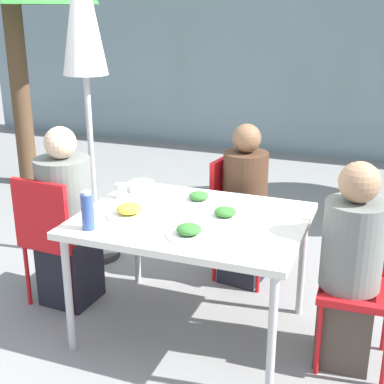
# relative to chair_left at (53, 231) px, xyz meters

# --- Properties ---
(ground_plane) EXTENTS (24.00, 24.00, 0.00)m
(ground_plane) POSITION_rel_chair_left_xyz_m (0.94, 0.02, -0.53)
(ground_plane) COLOR gray
(building_facade) EXTENTS (10.00, 0.20, 3.00)m
(building_facade) POSITION_rel_chair_left_xyz_m (0.94, 4.54, 0.97)
(building_facade) COLOR gray
(building_facade) RESTS_ON ground
(dining_table) EXTENTS (1.28, 0.98, 0.75)m
(dining_table) POSITION_rel_chair_left_xyz_m (0.94, 0.02, 0.16)
(dining_table) COLOR silver
(dining_table) RESTS_ON ground
(chair_left) EXTENTS (0.42, 0.42, 0.89)m
(chair_left) POSITION_rel_chair_left_xyz_m (0.00, 0.00, 0.00)
(chair_left) COLOR red
(chair_left) RESTS_ON ground
(person_left) EXTENTS (0.36, 0.36, 1.19)m
(person_left) POSITION_rel_chair_left_xyz_m (0.05, 0.08, 0.03)
(person_left) COLOR black
(person_left) RESTS_ON ground
(chair_right) EXTENTS (0.41, 0.41, 0.89)m
(chair_right) POSITION_rel_chair_left_xyz_m (1.88, 0.13, 0.00)
(chair_right) COLOR red
(chair_right) RESTS_ON ground
(person_right) EXTENTS (0.32, 0.32, 1.16)m
(person_right) POSITION_rel_chair_left_xyz_m (1.83, 0.05, 0.02)
(person_right) COLOR #473D33
(person_right) RESTS_ON ground
(chair_far) EXTENTS (0.46, 0.46, 0.89)m
(chair_far) POSITION_rel_chair_left_xyz_m (0.98, 0.82, 0.00)
(chair_far) COLOR red
(chair_far) RESTS_ON ground
(person_far) EXTENTS (0.32, 0.32, 1.15)m
(person_far) POSITION_rel_chair_left_xyz_m (1.06, 0.76, 0.02)
(person_far) COLOR black
(person_far) RESTS_ON ground
(closed_umbrella) EXTENTS (0.36, 0.36, 2.36)m
(closed_umbrella) POSITION_rel_chair_left_xyz_m (-0.13, 0.72, 1.22)
(closed_umbrella) COLOR #333333
(closed_umbrella) RESTS_ON ground
(plate_0) EXTENTS (0.26, 0.26, 0.07)m
(plate_0) POSITION_rel_chair_left_xyz_m (0.60, -0.09, 0.25)
(plate_0) COLOR white
(plate_0) RESTS_ON dining_table
(plate_1) EXTENTS (0.23, 0.23, 0.06)m
(plate_1) POSITION_rel_chair_left_xyz_m (1.13, 0.07, 0.24)
(plate_1) COLOR white
(plate_1) RESTS_ON dining_table
(plate_2) EXTENTS (0.24, 0.24, 0.07)m
(plate_2) POSITION_rel_chair_left_xyz_m (1.03, -0.24, 0.25)
(plate_2) COLOR white
(plate_2) RESTS_ON dining_table
(plate_3) EXTENTS (0.22, 0.22, 0.06)m
(plate_3) POSITION_rel_chair_left_xyz_m (0.89, 0.27, 0.24)
(plate_3) COLOR white
(plate_3) RESTS_ON dining_table
(bottle) EXTENTS (0.07, 0.07, 0.22)m
(bottle) POSITION_rel_chair_left_xyz_m (0.49, -0.34, 0.33)
(bottle) COLOR #334C8E
(bottle) RESTS_ON dining_table
(drinking_cup) EXTENTS (0.07, 0.07, 0.09)m
(drinking_cup) POSITION_rel_chair_left_xyz_m (0.41, 0.17, 0.27)
(drinking_cup) COLOR silver
(drinking_cup) RESTS_ON dining_table
(salad_bowl) EXTENTS (0.16, 0.16, 0.06)m
(salad_bowl) POSITION_rel_chair_left_xyz_m (0.48, 0.33, 0.25)
(salad_bowl) COLOR white
(salad_bowl) RESTS_ON dining_table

